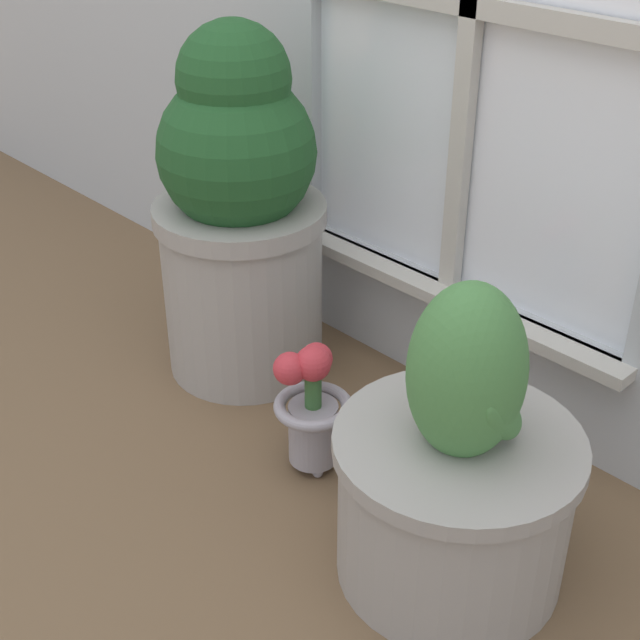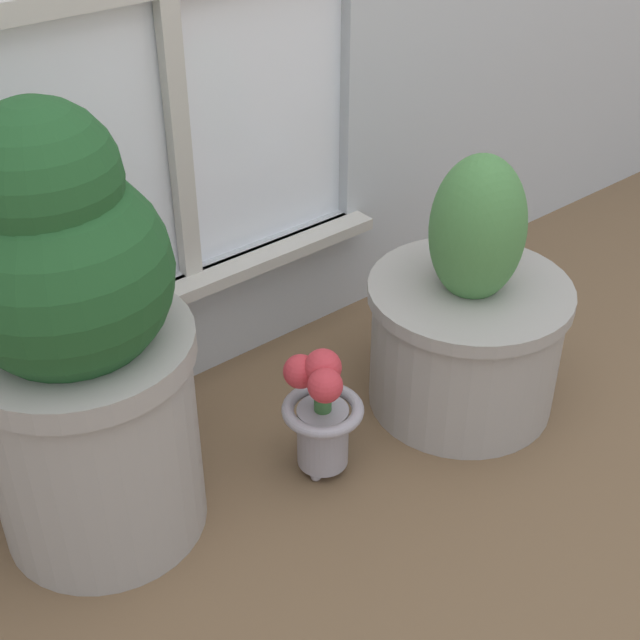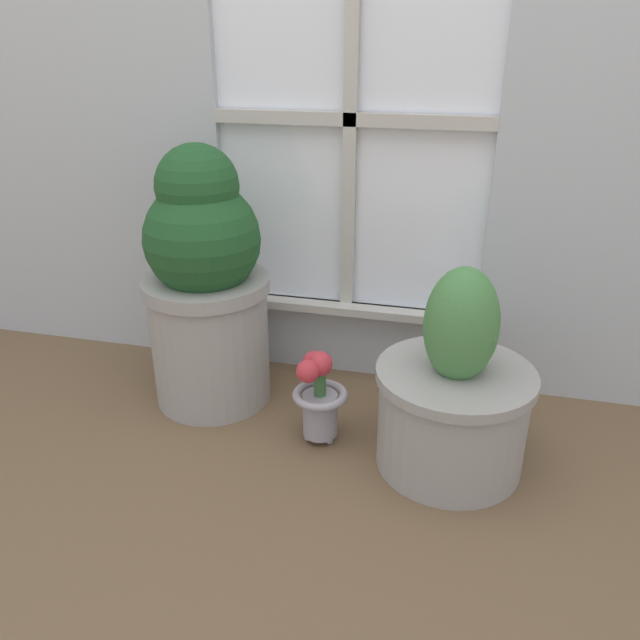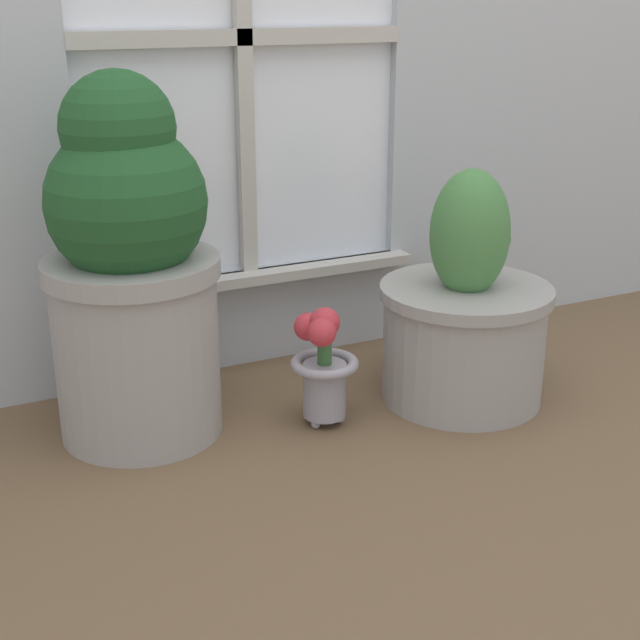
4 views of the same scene
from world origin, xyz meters
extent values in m
plane|color=brown|center=(0.00, 0.00, 0.00)|extent=(10.00, 10.00, 0.00)
cube|color=#B2B7BC|center=(0.00, 0.60, 0.12)|extent=(0.77, 0.05, 0.24)
cube|color=#BCB7AD|center=(0.00, 0.55, 0.22)|extent=(0.83, 0.06, 0.02)
cylinder|color=#9E9993|center=(-0.34, 0.33, 0.19)|extent=(0.33, 0.33, 0.37)
cylinder|color=#9E9993|center=(-0.34, 0.33, 0.35)|extent=(0.35, 0.35, 0.04)
cylinder|color=#38281E|center=(-0.34, 0.33, 0.37)|extent=(0.30, 0.30, 0.01)
sphere|color=#1E4C23|center=(-0.34, 0.33, 0.48)|extent=(0.31, 0.31, 0.31)
sphere|color=#1E4C23|center=(-0.35, 0.34, 0.62)|extent=(0.22, 0.22, 0.22)
ellipsoid|color=#1E4C23|center=(-0.28, 0.26, 0.46)|extent=(0.16, 0.14, 0.19)
cylinder|color=#9E9993|center=(0.34, 0.18, 0.13)|extent=(0.35, 0.35, 0.26)
cylinder|color=#9E9993|center=(0.34, 0.18, 0.25)|extent=(0.38, 0.38, 0.03)
cylinder|color=#38281E|center=(0.34, 0.18, 0.26)|extent=(0.33, 0.33, 0.01)
ellipsoid|color=#477F42|center=(0.34, 0.18, 0.38)|extent=(0.17, 0.17, 0.28)
ellipsoid|color=#477F42|center=(0.41, 0.19, 0.33)|extent=(0.05, 0.15, 0.14)
sphere|color=#99939E|center=(0.01, 0.23, 0.01)|extent=(0.02, 0.02, 0.02)
sphere|color=#99939E|center=(-0.02, 0.18, 0.01)|extent=(0.02, 0.02, 0.02)
sphere|color=#99939E|center=(0.04, 0.18, 0.01)|extent=(0.02, 0.02, 0.02)
cylinder|color=#99939E|center=(0.01, 0.20, 0.08)|extent=(0.09, 0.09, 0.12)
torus|color=#99939E|center=(0.01, 0.20, 0.14)|extent=(0.14, 0.14, 0.02)
cylinder|color=#386633|center=(0.01, 0.20, 0.17)|extent=(0.03, 0.03, 0.06)
sphere|color=#C6333D|center=(0.01, 0.20, 0.23)|extent=(0.06, 0.06, 0.06)
sphere|color=#C6333D|center=(-0.01, 0.23, 0.21)|extent=(0.06, 0.06, 0.06)
sphere|color=#C6333D|center=(-0.01, 0.16, 0.22)|extent=(0.06, 0.06, 0.06)
camera|label=1|loc=(0.94, -0.68, 1.07)|focal=50.00mm
camera|label=2|loc=(-0.73, -0.71, 1.12)|focal=50.00mm
camera|label=3|loc=(0.34, -1.13, 0.98)|focal=35.00mm
camera|label=4|loc=(-0.74, -1.32, 0.85)|focal=50.00mm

